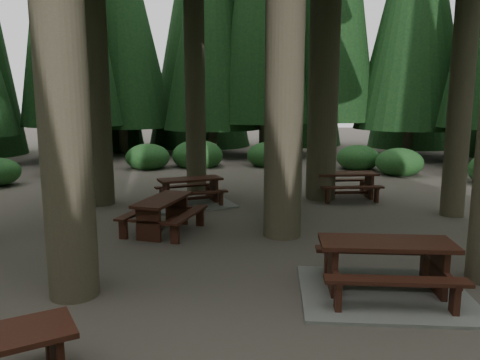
{
  "coord_description": "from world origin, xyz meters",
  "views": [
    {
      "loc": [
        -0.29,
        -10.0,
        3.06
      ],
      "look_at": [
        -0.14,
        1.21,
        1.1
      ],
      "focal_mm": 35.0,
      "sensor_mm": 36.0,
      "label": 1
    }
  ],
  "objects_px": {
    "picnic_table_d": "(346,181)",
    "picnic_table_a": "(385,276)",
    "picnic_table_b": "(163,210)",
    "picnic_table_c": "(191,196)"
  },
  "relations": [
    {
      "from": "picnic_table_c",
      "to": "picnic_table_b",
      "type": "bearing_deg",
      "value": -118.95
    },
    {
      "from": "picnic_table_a",
      "to": "picnic_table_b",
      "type": "xyz_separation_m",
      "value": [
        -3.99,
        3.59,
        0.21
      ]
    },
    {
      "from": "picnic_table_b",
      "to": "picnic_table_c",
      "type": "distance_m",
      "value": 2.88
    },
    {
      "from": "picnic_table_b",
      "to": "picnic_table_a",
      "type": "bearing_deg",
      "value": -114.71
    },
    {
      "from": "picnic_table_d",
      "to": "picnic_table_a",
      "type": "bearing_deg",
      "value": -103.02
    },
    {
      "from": "picnic_table_b",
      "to": "picnic_table_c",
      "type": "relative_size",
      "value": 0.78
    },
    {
      "from": "picnic_table_d",
      "to": "picnic_table_b",
      "type": "bearing_deg",
      "value": -148.99
    },
    {
      "from": "picnic_table_a",
      "to": "picnic_table_b",
      "type": "bearing_deg",
      "value": 143.05
    },
    {
      "from": "picnic_table_a",
      "to": "picnic_table_b",
      "type": "relative_size",
      "value": 1.26
    },
    {
      "from": "picnic_table_c",
      "to": "picnic_table_d",
      "type": "distance_m",
      "value": 4.79
    }
  ]
}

